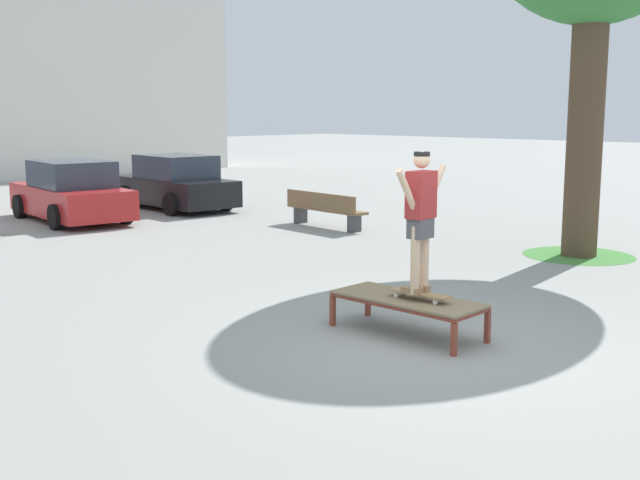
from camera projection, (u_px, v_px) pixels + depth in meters
The scene contains 8 objects.
ground_plane at pixel (424, 345), 9.26m from camera, with size 120.00×120.00×0.00m, color #999993.
skate_box at pixel (407, 301), 9.65m from camera, with size 0.79×1.91×0.46m.
skateboard at pixel (419, 294), 9.52m from camera, with size 0.25×0.81×0.09m.
skater at pixel (421, 212), 9.36m from camera, with size 1.00×0.30×1.69m.
grass_patch_near_right at pixel (578, 255), 14.97m from camera, with size 2.06×2.06×0.01m, color #47893D.
car_red at pixel (71, 193), 19.56m from camera, with size 2.32×4.39×1.50m.
car_black at pixel (174, 184), 22.00m from camera, with size 2.15×4.31×1.50m.
park_bench at pixel (325, 209), 18.46m from camera, with size 0.64×2.43×0.83m.
Camera 1 is at (-7.23, -5.40, 2.72)m, focal length 44.37 mm.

